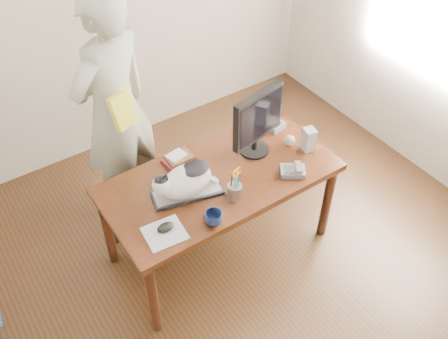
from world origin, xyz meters
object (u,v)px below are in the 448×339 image
(cat, at_px, (184,181))
(pen_cup, at_px, (235,190))
(monitor, at_px, (258,120))
(coffee_mug, at_px, (214,218))
(mouse, at_px, (166,227))
(speaker, at_px, (309,140))
(baseball, at_px, (290,140))
(book_stack, at_px, (178,159))
(person, at_px, (115,110))
(phone, at_px, (293,171))
(desk, at_px, (214,185))
(calculator, at_px, (272,124))
(keyboard, at_px, (187,193))

(cat, distance_m, pen_cup, 0.33)
(monitor, xyz_separation_m, coffee_mug, (-0.62, -0.39, -0.24))
(pen_cup, relative_size, mouse, 2.15)
(coffee_mug, distance_m, speaker, 0.96)
(cat, relative_size, baseball, 5.82)
(monitor, bearing_deg, book_stack, 146.37)
(person, bearing_deg, speaker, 117.30)
(phone, height_order, book_stack, phone)
(mouse, bearing_deg, person, 85.96)
(desk, height_order, mouse, mouse)
(phone, height_order, person, person)
(pen_cup, bearing_deg, calculator, 34.36)
(pen_cup, relative_size, book_stack, 1.16)
(desk, distance_m, book_stack, 0.31)
(person, bearing_deg, desk, 95.37)
(phone, relative_size, book_stack, 0.97)
(pen_cup, distance_m, mouse, 0.51)
(coffee_mug, bearing_deg, cat, 94.24)
(book_stack, relative_size, person, 0.11)
(desk, xyz_separation_m, phone, (0.43, -0.34, 0.17))
(keyboard, xyz_separation_m, mouse, (-0.26, -0.18, 0.01))
(desk, bearing_deg, calculator, 13.74)
(calculator, bearing_deg, speaker, -91.36)
(book_stack, xyz_separation_m, calculator, (0.79, -0.04, -0.01))
(cat, xyz_separation_m, calculator, (0.91, 0.25, -0.11))
(phone, bearing_deg, person, 161.14)
(monitor, bearing_deg, calculator, 19.60)
(baseball, bearing_deg, keyboard, -179.02)
(coffee_mug, distance_m, calculator, 1.05)
(monitor, bearing_deg, person, 121.76)
(monitor, relative_size, book_stack, 2.35)
(book_stack, bearing_deg, monitor, -25.73)
(pen_cup, relative_size, person, 0.13)
(phone, distance_m, calculator, 0.53)
(pen_cup, bearing_deg, keyboard, 140.68)
(keyboard, height_order, pen_cup, pen_cup)
(calculator, bearing_deg, phone, -121.79)
(mouse, distance_m, speaker, 1.22)
(monitor, distance_m, book_stack, 0.61)
(monitor, relative_size, calculator, 2.56)
(mouse, xyz_separation_m, calculator, (1.16, 0.44, 0.00))
(desk, relative_size, person, 0.85)
(book_stack, bearing_deg, phone, -45.95)
(mouse, relative_size, calculator, 0.59)
(keyboard, relative_size, baseball, 6.26)
(speaker, distance_m, calculator, 0.36)
(phone, height_order, calculator, phone)
(keyboard, height_order, phone, phone)
(desk, xyz_separation_m, monitor, (0.36, -0.01, 0.43))
(person, bearing_deg, baseball, 118.66)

